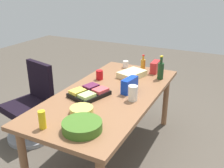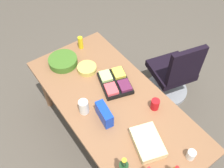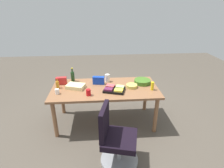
{
  "view_description": "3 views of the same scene",
  "coord_description": "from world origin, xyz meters",
  "px_view_note": "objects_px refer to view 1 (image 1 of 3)",
  "views": [
    {
      "loc": [
        -2.15,
        -1.11,
        1.83
      ],
      "look_at": [
        0.1,
        0.02,
        0.8
      ],
      "focal_mm": 41.13,
      "sensor_mm": 36.0,
      "label": 1
    },
    {
      "loc": [
        1.16,
        -0.85,
        2.72
      ],
      "look_at": [
        -0.15,
        0.09,
        0.8
      ],
      "focal_mm": 40.41,
      "sensor_mm": 36.0,
      "label": 2
    },
    {
      "loc": [
        0.1,
        3.02,
        2.2
      ],
      "look_at": [
        -0.13,
        0.0,
        0.82
      ],
      "focal_mm": 29.07,
      "sensor_mm": 36.0,
      "label": 3
    }
  ],
  "objects_px": {
    "fruit_platter": "(89,93)",
    "wine_bottle": "(161,70)",
    "office_chair": "(32,110)",
    "sheet_cake": "(132,74)",
    "chip_bag_blue": "(130,85)",
    "dressing_bottle": "(143,64)",
    "mustard_bottle": "(42,120)",
    "chip_bowl": "(82,110)",
    "conference_table": "(109,99)",
    "salad_bowl": "(82,126)",
    "paper_cup": "(126,64)",
    "chip_bag_red": "(155,67)",
    "mayo_jar": "(133,93)",
    "red_solo_cup": "(100,75)"
  },
  "relations": [
    {
      "from": "dressing_bottle",
      "to": "red_solo_cup",
      "type": "bearing_deg",
      "value": 150.5
    },
    {
      "from": "red_solo_cup",
      "to": "dressing_bottle",
      "type": "height_order",
      "value": "dressing_bottle"
    },
    {
      "from": "salad_bowl",
      "to": "paper_cup",
      "type": "xyz_separation_m",
      "value": [
        1.56,
        0.32,
        0.01
      ]
    },
    {
      "from": "conference_table",
      "to": "red_solo_cup",
      "type": "distance_m",
      "value": 0.42
    },
    {
      "from": "office_chair",
      "to": "chip_bowl",
      "type": "bearing_deg",
      "value": -111.26
    },
    {
      "from": "salad_bowl",
      "to": "office_chair",
      "type": "bearing_deg",
      "value": 61.59
    },
    {
      "from": "red_solo_cup",
      "to": "chip_bag_blue",
      "type": "xyz_separation_m",
      "value": [
        -0.18,
        -0.45,
        0.02
      ]
    },
    {
      "from": "conference_table",
      "to": "dressing_bottle",
      "type": "relative_size",
      "value": 10.13
    },
    {
      "from": "mustard_bottle",
      "to": "chip_bag_blue",
      "type": "xyz_separation_m",
      "value": [
        0.96,
        -0.33,
        -0.0
      ]
    },
    {
      "from": "chip_bag_red",
      "to": "salad_bowl",
      "type": "bearing_deg",
      "value": 176.87
    },
    {
      "from": "fruit_platter",
      "to": "wine_bottle",
      "type": "height_order",
      "value": "wine_bottle"
    },
    {
      "from": "salad_bowl",
      "to": "wine_bottle",
      "type": "relative_size",
      "value": 1.12
    },
    {
      "from": "mustard_bottle",
      "to": "chip_bowl",
      "type": "xyz_separation_m",
      "value": [
        0.35,
        -0.14,
        -0.05
      ]
    },
    {
      "from": "sheet_cake",
      "to": "conference_table",
      "type": "bearing_deg",
      "value": 176.97
    },
    {
      "from": "mustard_bottle",
      "to": "red_solo_cup",
      "type": "bearing_deg",
      "value": 6.17
    },
    {
      "from": "office_chair",
      "to": "chip_bag_blue",
      "type": "distance_m",
      "value": 1.29
    },
    {
      "from": "mayo_jar",
      "to": "paper_cup",
      "type": "distance_m",
      "value": 1.01
    },
    {
      "from": "dressing_bottle",
      "to": "chip_bag_red",
      "type": "bearing_deg",
      "value": -102.35
    },
    {
      "from": "office_chair",
      "to": "chip_bag_red",
      "type": "xyz_separation_m",
      "value": [
        0.94,
        -1.23,
        0.46
      ]
    },
    {
      "from": "office_chair",
      "to": "wine_bottle",
      "type": "xyz_separation_m",
      "value": [
        0.73,
        -1.36,
        0.5
      ]
    },
    {
      "from": "salad_bowl",
      "to": "red_solo_cup",
      "type": "bearing_deg",
      "value": 22.15
    },
    {
      "from": "dressing_bottle",
      "to": "mustard_bottle",
      "type": "bearing_deg",
      "value": 173.23
    },
    {
      "from": "chip_bag_blue",
      "to": "dressing_bottle",
      "type": "relative_size",
      "value": 1.14
    },
    {
      "from": "office_chair",
      "to": "fruit_platter",
      "type": "distance_m",
      "value": 0.96
    },
    {
      "from": "conference_table",
      "to": "fruit_platter",
      "type": "relative_size",
      "value": 4.58
    },
    {
      "from": "conference_table",
      "to": "chip_bag_blue",
      "type": "distance_m",
      "value": 0.26
    },
    {
      "from": "fruit_platter",
      "to": "dressing_bottle",
      "type": "distance_m",
      "value": 1.04
    },
    {
      "from": "sheet_cake",
      "to": "salad_bowl",
      "type": "distance_m",
      "value": 1.27
    },
    {
      "from": "dressing_bottle",
      "to": "chip_bag_blue",
      "type": "bearing_deg",
      "value": -170.35
    },
    {
      "from": "mustard_bottle",
      "to": "wine_bottle",
      "type": "height_order",
      "value": "wine_bottle"
    },
    {
      "from": "chip_bowl",
      "to": "office_chair",
      "type": "bearing_deg",
      "value": 68.74
    },
    {
      "from": "chip_bag_blue",
      "to": "paper_cup",
      "type": "distance_m",
      "value": 0.8
    },
    {
      "from": "conference_table",
      "to": "paper_cup",
      "type": "height_order",
      "value": "paper_cup"
    },
    {
      "from": "chip_bowl",
      "to": "chip_bag_red",
      "type": "xyz_separation_m",
      "value": [
        1.32,
        -0.24,
        0.04
      ]
    },
    {
      "from": "chip_bowl",
      "to": "chip_bag_red",
      "type": "distance_m",
      "value": 1.35
    },
    {
      "from": "conference_table",
      "to": "chip_bag_red",
      "type": "xyz_separation_m",
      "value": [
        0.83,
        -0.23,
        0.15
      ]
    },
    {
      "from": "conference_table",
      "to": "mayo_jar",
      "type": "height_order",
      "value": "mayo_jar"
    },
    {
      "from": "chip_bowl",
      "to": "sheet_cake",
      "type": "xyz_separation_m",
      "value": [
        1.03,
        -0.05,
        0.01
      ]
    },
    {
      "from": "dressing_bottle",
      "to": "salad_bowl",
      "type": "bearing_deg",
      "value": -176.74
    },
    {
      "from": "wine_bottle",
      "to": "dressing_bottle",
      "type": "relative_size",
      "value": 1.45
    },
    {
      "from": "office_chair",
      "to": "sheet_cake",
      "type": "height_order",
      "value": "office_chair"
    },
    {
      "from": "conference_table",
      "to": "chip_bag_red",
      "type": "relative_size",
      "value": 9.76
    },
    {
      "from": "conference_table",
      "to": "office_chair",
      "type": "distance_m",
      "value": 1.06
    },
    {
      "from": "red_solo_cup",
      "to": "fruit_platter",
      "type": "distance_m",
      "value": 0.47
    },
    {
      "from": "conference_table",
      "to": "chip_bowl",
      "type": "distance_m",
      "value": 0.51
    },
    {
      "from": "paper_cup",
      "to": "wine_bottle",
      "type": "bearing_deg",
      "value": -111.09
    },
    {
      "from": "office_chair",
      "to": "paper_cup",
      "type": "height_order",
      "value": "office_chair"
    },
    {
      "from": "chip_bowl",
      "to": "wine_bottle",
      "type": "distance_m",
      "value": 1.18
    },
    {
      "from": "sheet_cake",
      "to": "chip_bag_red",
      "type": "relative_size",
      "value": 1.6
    },
    {
      "from": "wine_bottle",
      "to": "dressing_bottle",
      "type": "xyz_separation_m",
      "value": [
        0.24,
        0.3,
        -0.03
      ]
    }
  ]
}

